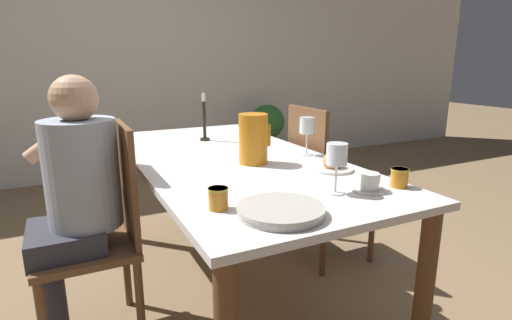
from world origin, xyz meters
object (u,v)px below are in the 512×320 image
(person_seated, at_px, (75,191))
(serving_tray, at_px, (281,211))
(teacup_across, at_px, (247,142))
(chair_person_side, at_px, (103,230))
(red_pitcher, at_px, (253,139))
(candlestick_tall, at_px, (204,123))
(jam_jar_red, at_px, (218,198))
(wine_glass_water, at_px, (307,127))
(potted_plant, at_px, (267,128))
(wine_glass_juice, at_px, (337,157))
(chair_opposite, at_px, (321,182))
(bread_plate, at_px, (332,165))
(jam_jar_amber, at_px, (399,177))
(teacup_near_person, at_px, (369,183))

(person_seated, xyz_separation_m, serving_tray, (0.57, -0.74, 0.07))
(teacup_across, height_order, serving_tray, teacup_across)
(chair_person_side, relative_size, person_seated, 0.82)
(red_pitcher, xyz_separation_m, serving_tray, (-0.21, -0.64, -0.10))
(candlestick_tall, bearing_deg, serving_tray, -98.56)
(jam_jar_red, bearing_deg, person_seated, 124.66)
(wine_glass_water, height_order, candlestick_tall, candlestick_tall)
(wine_glass_water, height_order, potted_plant, wine_glass_water)
(jam_jar_red, bearing_deg, wine_glass_juice, -4.93)
(chair_person_side, relative_size, wine_glass_juice, 5.16)
(teacup_across, bearing_deg, chair_opposite, -8.58)
(bread_plate, height_order, potted_plant, bread_plate)
(bread_plate, bearing_deg, jam_jar_amber, -75.24)
(chair_person_side, distance_m, candlestick_tall, 0.94)
(red_pitcher, relative_size, candlestick_tall, 0.82)
(chair_person_side, distance_m, chair_opposite, 1.30)
(red_pitcher, relative_size, wine_glass_water, 1.20)
(serving_tray, bearing_deg, teacup_across, 70.79)
(red_pitcher, height_order, wine_glass_juice, red_pitcher)
(wine_glass_water, bearing_deg, serving_tray, -128.80)
(red_pitcher, height_order, bread_plate, red_pitcher)
(chair_opposite, distance_m, red_pitcher, 0.75)
(wine_glass_juice, distance_m, bread_plate, 0.34)
(person_seated, height_order, jam_jar_amber, person_seated)
(serving_tray, bearing_deg, teacup_near_person, 8.71)
(jam_jar_red, bearing_deg, red_pitcher, 53.28)
(red_pitcher, xyz_separation_m, candlestick_tall, (-0.02, 0.64, -0.01))
(wine_glass_water, relative_size, jam_jar_amber, 2.69)
(serving_tray, bearing_deg, jam_jar_amber, 5.04)
(wine_glass_water, distance_m, jam_jar_amber, 0.63)
(teacup_across, bearing_deg, serving_tray, -109.21)
(chair_person_side, relative_size, jam_jar_amber, 13.28)
(chair_opposite, height_order, wine_glass_juice, chair_opposite)
(chair_person_side, relative_size, candlestick_tall, 3.37)
(chair_opposite, distance_m, potted_plant, 2.36)
(teacup_near_person, distance_m, teacup_across, 0.90)
(serving_tray, bearing_deg, chair_person_side, 123.33)
(serving_tray, relative_size, potted_plant, 0.38)
(teacup_across, xyz_separation_m, potted_plant, (1.27, 2.15, -0.33))
(person_seated, bearing_deg, serving_tray, -142.16)
(wine_glass_juice, relative_size, jam_jar_amber, 2.57)
(chair_opposite, distance_m, person_seated, 1.40)
(teacup_across, bearing_deg, teacup_near_person, -84.70)
(jam_jar_amber, bearing_deg, wine_glass_juice, 169.49)
(chair_person_side, bearing_deg, candlestick_tall, -51.00)
(wine_glass_water, xyz_separation_m, serving_tray, (-0.54, -0.67, -0.13))
(red_pitcher, bearing_deg, bread_plate, -45.73)
(teacup_near_person, height_order, teacup_across, same)
(wine_glass_water, bearing_deg, bread_plate, -101.46)
(jam_jar_red, bearing_deg, jam_jar_amber, -7.04)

